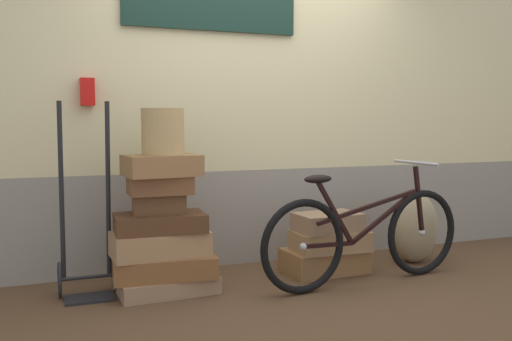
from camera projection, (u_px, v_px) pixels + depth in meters
The scene contains 16 objects.
ground at pixel (295, 290), 4.07m from camera, with size 10.21×5.20×0.06m, color #513823.
station_building at pixel (254, 96), 4.73m from camera, with size 8.21×0.74×2.80m.
suitcase_0 at pixel (166, 283), 3.94m from camera, with size 0.67×0.44×0.11m, color #937051.
suitcase_1 at pixel (164, 265), 3.93m from camera, with size 0.70×0.44×0.15m, color brown.
suitcase_2 at pixel (159, 243), 3.90m from camera, with size 0.65×0.39×0.17m, color #9E754C.
suitcase_3 at pixel (160, 223), 3.87m from camera, with size 0.61×0.36×0.13m, color #4C2D19.
suitcase_4 at pixel (159, 203), 3.89m from camera, with size 0.35×0.24×0.13m, color brown.
suitcase_5 at pixel (160, 185), 3.86m from camera, with size 0.43×0.27×0.13m, color brown.
suitcase_6 at pixel (162, 165), 3.84m from camera, with size 0.49×0.34×0.14m, color olive.
suitcase_7 at pixel (324, 261), 4.43m from camera, with size 0.63×0.38×0.19m, color olive.
suitcase_8 at pixel (330, 241), 4.37m from camera, with size 0.57×0.36×0.15m, color #9E754C.
suitcase_9 at pixel (328, 222), 4.35m from camera, with size 0.49×0.33×0.14m, color #937051.
wicker_basket at pixel (163, 132), 3.84m from camera, with size 0.29×0.29×0.32m, color tan.
luggage_trolley at pixel (87, 246), 3.82m from camera, with size 0.38×0.34×1.33m.
burlap_sack at pixel (414, 227), 4.73m from camera, with size 0.40×0.34×0.60m, color #9E8966.
bicycle at pixel (365, 236), 4.10m from camera, with size 1.74×0.46×0.89m.
Camera 1 is at (-1.72, -3.59, 1.20)m, focal length 39.46 mm.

